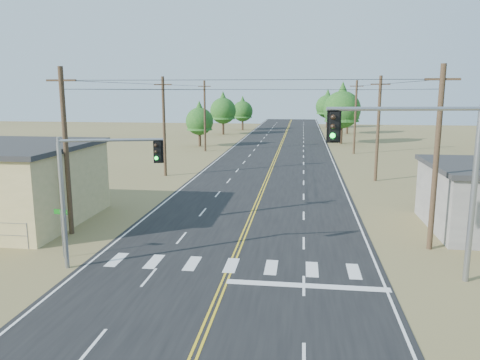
# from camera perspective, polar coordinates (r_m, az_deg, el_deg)

# --- Properties ---
(ground) EXTENTS (220.00, 220.00, 0.00)m
(ground) POSITION_cam_1_polar(r_m,az_deg,el_deg) (16.71, -5.48, -20.29)
(ground) COLOR olive
(ground) RESTS_ON ground
(road) EXTENTS (15.00, 200.00, 0.02)m
(road) POSITION_cam_1_polar(r_m,az_deg,el_deg) (44.87, 3.16, -0.22)
(road) COLOR black
(road) RESTS_ON ground
(utility_pole_left_near) EXTENTS (1.80, 0.30, 10.00)m
(utility_pole_left_near) POSITION_cam_1_polar(r_m,az_deg,el_deg) (29.59, -20.44, 3.37)
(utility_pole_left_near) COLOR #4C3826
(utility_pole_left_near) RESTS_ON ground
(utility_pole_left_mid) EXTENTS (1.80, 0.30, 10.00)m
(utility_pole_left_mid) POSITION_cam_1_polar(r_m,az_deg,el_deg) (48.08, -9.24, 6.54)
(utility_pole_left_mid) COLOR #4C3826
(utility_pole_left_mid) RESTS_ON ground
(utility_pole_left_far) EXTENTS (1.80, 0.30, 10.00)m
(utility_pole_left_far) POSITION_cam_1_polar(r_m,az_deg,el_deg) (67.44, -4.31, 7.85)
(utility_pole_left_far) COLOR #4C3826
(utility_pole_left_far) RESTS_ON ground
(utility_pole_right_near) EXTENTS (1.80, 0.30, 10.00)m
(utility_pole_right_near) POSITION_cam_1_polar(r_m,az_deg,el_deg) (27.10, 22.82, 2.57)
(utility_pole_right_near) COLOR #4C3826
(utility_pole_right_near) RESTS_ON ground
(utility_pole_right_mid) EXTENTS (1.80, 0.30, 10.00)m
(utility_pole_right_mid) POSITION_cam_1_polar(r_m,az_deg,el_deg) (46.59, 16.49, 6.10)
(utility_pole_right_mid) COLOR #4C3826
(utility_pole_right_mid) RESTS_ON ground
(utility_pole_right_far) EXTENTS (1.80, 0.30, 10.00)m
(utility_pole_right_far) POSITION_cam_1_polar(r_m,az_deg,el_deg) (66.38, 13.88, 7.52)
(utility_pole_right_far) COLOR #4C3826
(utility_pole_right_far) RESTS_ON ground
(signal_mast_left) EXTENTS (4.82, 1.48, 6.48)m
(signal_mast_left) POSITION_cam_1_polar(r_m,az_deg,el_deg) (23.59, -17.66, -0.10)
(signal_mast_left) COLOR gray
(signal_mast_left) RESTS_ON ground
(signal_mast_right) EXTENTS (6.78, 1.63, 8.08)m
(signal_mast_right) POSITION_cam_1_polar(r_m,az_deg,el_deg) (22.06, 22.42, 1.84)
(signal_mast_right) COLOR gray
(signal_mast_right) RESTS_ON ground
(street_sign) EXTENTS (0.77, 0.12, 2.61)m
(street_sign) POSITION_cam_1_polar(r_m,az_deg,el_deg) (26.03, -20.92, -5.20)
(street_sign) COLOR gray
(street_sign) RESTS_ON ground
(tree_left_near) EXTENTS (4.27, 4.27, 7.12)m
(tree_left_near) POSITION_cam_1_polar(r_m,az_deg,el_deg) (73.29, -4.96, 7.48)
(tree_left_near) COLOR #3F2D1E
(tree_left_near) RESTS_ON ground
(tree_left_mid) EXTENTS (5.11, 5.11, 8.51)m
(tree_left_mid) POSITION_cam_1_polar(r_m,az_deg,el_deg) (93.15, -2.08, 8.75)
(tree_left_mid) COLOR #3F2D1E
(tree_left_mid) RESTS_ON ground
(tree_left_far) EXTENTS (4.50, 4.50, 7.49)m
(tree_left_far) POSITION_cam_1_polar(r_m,az_deg,el_deg) (104.01, 0.32, 8.64)
(tree_left_far) COLOR #3F2D1E
(tree_left_far) RESTS_ON ground
(tree_right_near) EXTENTS (6.05, 6.05, 10.08)m
(tree_right_near) POSITION_cam_1_polar(r_m,az_deg,el_deg) (78.63, 12.35, 8.83)
(tree_right_near) COLOR #3F2D1E
(tree_right_near) RESTS_ON ground
(tree_right_mid) EXTENTS (5.08, 5.08, 8.46)m
(tree_right_mid) POSITION_cam_1_polar(r_m,az_deg,el_deg) (97.08, 13.03, 8.55)
(tree_right_mid) COLOR #3F2D1E
(tree_right_mid) RESTS_ON ground
(tree_right_far) EXTENTS (5.39, 5.39, 8.98)m
(tree_right_far) POSITION_cam_1_polar(r_m,az_deg,el_deg) (111.95, 10.62, 9.08)
(tree_right_far) COLOR #3F2D1E
(tree_right_far) RESTS_ON ground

